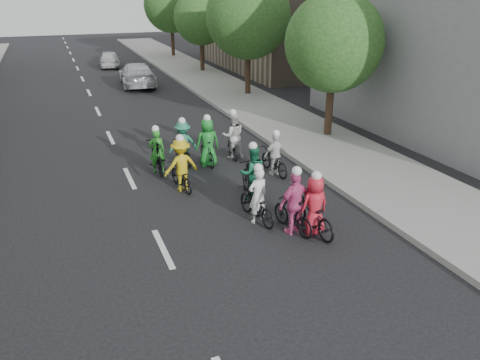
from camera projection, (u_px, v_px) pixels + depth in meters
ground at (163, 249)px, 11.70m from camera, size 120.00×120.00×0.00m
sidewalk_right at (276, 118)px, 22.98m from camera, size 4.00×80.00×0.15m
curb_right at (240, 122)px, 22.31m from camera, size 0.18×80.00×0.18m
bldg_se at (292, 15)px, 36.23m from camera, size 10.00×14.00×8.00m
tree_r_0 at (334, 43)px, 18.85m from camera, size 4.00×4.00×5.97m
tree_r_1 at (248, 16)px, 26.36m from camera, size 4.80×4.80×6.93m
tree_r_2 at (201, 17)px, 34.29m from camera, size 4.00×4.00×5.97m
tree_r_3 at (171, 5)px, 41.80m from camera, size 4.80×4.80×6.93m
cyclist_0 at (257, 202)px, 12.89m from camera, size 0.85×1.83×1.73m
cyclist_1 at (252, 177)px, 14.27m from camera, size 0.88×1.90×1.83m
cyclist_2 at (181, 169)px, 14.84m from camera, size 1.18×1.67×1.86m
cyclist_3 at (294, 208)px, 12.24m from camera, size 1.08×1.65×1.89m
cyclist_4 at (313, 211)px, 12.26m from camera, size 0.83×1.97×1.77m
cyclist_5 at (157, 155)px, 16.34m from camera, size 0.60×1.91×1.71m
cyclist_6 at (233, 140)px, 17.70m from camera, size 0.94×1.67×1.89m
cyclist_7 at (183, 146)px, 16.98m from camera, size 1.12×1.62×1.79m
cyclist_8 at (274, 159)px, 16.17m from camera, size 0.88×1.78×1.61m
cyclist_9 at (207, 146)px, 16.92m from camera, size 0.86×1.60×1.91m
follow_car_lead at (137, 74)px, 30.53m from camera, size 2.48×5.29×1.49m
follow_car_trail at (109, 59)px, 37.76m from camera, size 1.93×3.98×1.31m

